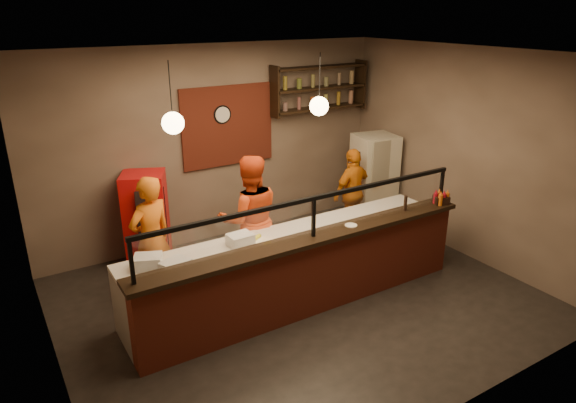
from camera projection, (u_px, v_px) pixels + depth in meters
floor at (299, 299)px, 6.94m from camera, size 6.00×6.00×0.00m
ceiling at (302, 55)px, 5.81m from camera, size 6.00×6.00×0.00m
wall_back at (217, 145)px, 8.36m from camera, size 6.00×0.00×6.00m
wall_left at (38, 243)px, 4.90m from camera, size 0.00×5.00×5.00m
wall_right at (464, 154)px, 7.85m from camera, size 0.00×5.00×5.00m
wall_front at (460, 270)px, 4.39m from camera, size 6.00×0.00×6.00m
brick_patch at (228, 126)px, 8.33m from camera, size 1.60×0.04×1.30m
service_counter at (312, 276)px, 6.53m from camera, size 4.60×0.25×1.00m
counter_ledge at (313, 238)px, 6.34m from camera, size 4.70×0.37×0.06m
worktop_cabinet at (292, 266)px, 6.95m from camera, size 4.60×0.75×0.85m
worktop at (292, 235)px, 6.79m from camera, size 4.60×0.75×0.05m
sneeze_guard at (314, 213)px, 6.22m from camera, size 4.50×0.05×0.52m
wall_shelving at (320, 88)px, 8.87m from camera, size 1.84×0.28×0.85m
wall_clock at (222, 114)px, 8.20m from camera, size 0.30×0.04×0.30m
pendant_left at (173, 123)px, 5.46m from camera, size 0.24×0.24×0.77m
pendant_right at (319, 106)px, 6.40m from camera, size 0.24×0.24×0.77m
cook_left at (151, 239)px, 6.72m from camera, size 0.73×0.60×1.72m
cook_mid at (250, 219)px, 7.18m from camera, size 1.06×0.92×1.85m
cook_right at (353, 192)px, 8.73m from camera, size 0.94×0.50×1.52m
fridge at (373, 180)px, 9.19m from camera, size 0.78×0.74×1.63m
red_cooler at (147, 219)px, 7.73m from camera, size 0.80×0.77×1.44m
pizza_dough at (260, 244)px, 6.46m from camera, size 0.55×0.55×0.01m
prep_tub_a at (148, 262)px, 5.87m from camera, size 0.38×0.35×0.15m
prep_tub_b at (240, 240)px, 6.43m from camera, size 0.31×0.25×0.15m
prep_tub_c at (176, 267)px, 5.75m from camera, size 0.38×0.35×0.15m
rolling_pin at (253, 240)px, 6.54m from camera, size 0.30×0.20×0.05m
condiment_caddy at (441, 200)px, 7.36m from camera, size 0.25×0.22×0.11m
pepper_mill at (405, 203)px, 7.09m from camera, size 0.05×0.05×0.22m
small_plate at (351, 225)px, 6.63m from camera, size 0.17×0.17×0.01m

